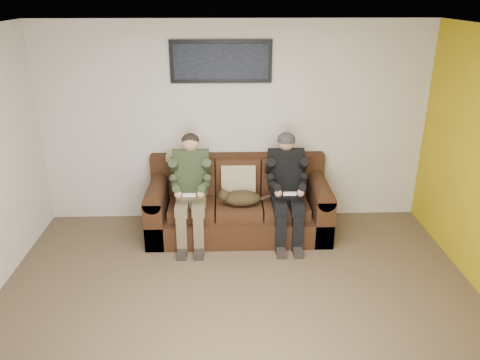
{
  "coord_description": "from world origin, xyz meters",
  "views": [
    {
      "loc": [
        -0.12,
        -3.61,
        2.92
      ],
      "look_at": [
        0.04,
        1.2,
        0.95
      ],
      "focal_mm": 35.0,
      "sensor_mm": 36.0,
      "label": 1
    }
  ],
  "objects_px": {
    "person_left": "(191,183)",
    "framed_poster": "(221,62)",
    "person_right": "(287,181)",
    "sofa": "(238,205)",
    "cat": "(240,198)"
  },
  "relations": [
    {
      "from": "person_left",
      "to": "framed_poster",
      "type": "relative_size",
      "value": 1.05
    },
    {
      "from": "person_left",
      "to": "framed_poster",
      "type": "bearing_deg",
      "value": 56.31
    },
    {
      "from": "person_right",
      "to": "framed_poster",
      "type": "bearing_deg",
      "value": 143.74
    },
    {
      "from": "sofa",
      "to": "cat",
      "type": "xyz_separation_m",
      "value": [
        0.02,
        -0.24,
        0.2
      ]
    },
    {
      "from": "person_left",
      "to": "framed_poster",
      "type": "height_order",
      "value": "framed_poster"
    },
    {
      "from": "sofa",
      "to": "framed_poster",
      "type": "height_order",
      "value": "framed_poster"
    },
    {
      "from": "sofa",
      "to": "framed_poster",
      "type": "xyz_separation_m",
      "value": [
        -0.2,
        0.39,
        1.75
      ]
    },
    {
      "from": "person_right",
      "to": "cat",
      "type": "xyz_separation_m",
      "value": [
        -0.57,
        -0.05,
        -0.19
      ]
    },
    {
      "from": "person_right",
      "to": "cat",
      "type": "distance_m",
      "value": 0.6
    },
    {
      "from": "cat",
      "to": "person_left",
      "type": "bearing_deg",
      "value": 175.02
    },
    {
      "from": "person_right",
      "to": "person_left",
      "type": "bearing_deg",
      "value": -179.98
    },
    {
      "from": "person_right",
      "to": "cat",
      "type": "bearing_deg",
      "value": -174.71
    },
    {
      "from": "person_right",
      "to": "framed_poster",
      "type": "distance_m",
      "value": 1.67
    },
    {
      "from": "person_left",
      "to": "cat",
      "type": "height_order",
      "value": "person_left"
    },
    {
      "from": "person_right",
      "to": "cat",
      "type": "height_order",
      "value": "person_right"
    }
  ]
}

